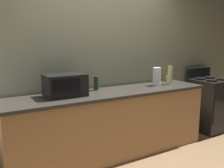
# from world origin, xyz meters

# --- Properties ---
(ground_plane) EXTENTS (8.00, 8.00, 0.00)m
(ground_plane) POSITION_xyz_m (0.00, 0.00, 0.00)
(ground_plane) COLOR #93704C
(back_wall) EXTENTS (6.40, 0.10, 2.70)m
(back_wall) POSITION_xyz_m (0.00, 0.81, 1.35)
(back_wall) COLOR gray
(back_wall) RESTS_ON ground_plane
(counter_run) EXTENTS (2.84, 0.64, 0.90)m
(counter_run) POSITION_xyz_m (0.00, 0.40, 0.45)
(counter_run) COLOR #B27F4C
(counter_run) RESTS_ON ground_plane
(stove_range) EXTENTS (0.60, 0.61, 1.08)m
(stove_range) POSITION_xyz_m (2.00, 0.40, 0.46)
(stove_range) COLOR black
(stove_range) RESTS_ON ground_plane
(microwave) EXTENTS (0.48, 0.35, 0.27)m
(microwave) POSITION_xyz_m (-0.63, 0.45, 1.04)
(microwave) COLOR black
(microwave) RESTS_ON counter_run
(paper_towel_roll) EXTENTS (0.12, 0.12, 0.27)m
(paper_towel_roll) POSITION_xyz_m (0.81, 0.45, 1.04)
(paper_towel_roll) COLOR white
(paper_towel_roll) RESTS_ON counter_run
(bottle_wine) EXTENTS (0.07, 0.07, 0.19)m
(bottle_wine) POSITION_xyz_m (-0.14, 0.59, 0.99)
(bottle_wine) COLOR #1E3F19
(bottle_wine) RESTS_ON counter_run
(bottle_vinegar) EXTENTS (0.07, 0.07, 0.28)m
(bottle_vinegar) POSITION_xyz_m (1.05, 0.42, 1.04)
(bottle_vinegar) COLOR beige
(bottle_vinegar) RESTS_ON counter_run
(mug_yellow) EXTENTS (0.09, 0.09, 0.09)m
(mug_yellow) POSITION_xyz_m (1.23, 0.63, 0.94)
(mug_yellow) COLOR yellow
(mug_yellow) RESTS_ON counter_run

